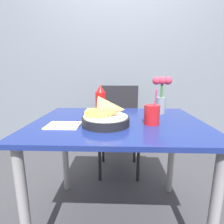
# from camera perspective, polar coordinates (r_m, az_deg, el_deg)

# --- Properties ---
(ground_plane) EXTENTS (12.00, 12.00, 0.00)m
(ground_plane) POSITION_cam_1_polar(r_m,az_deg,el_deg) (1.44, 1.64, -31.67)
(ground_plane) COLOR #38383D
(wall_window) EXTENTS (7.00, 0.06, 2.60)m
(wall_window) POSITION_cam_1_polar(r_m,az_deg,el_deg) (2.31, 2.10, 19.83)
(wall_window) COLOR slate
(wall_window) RESTS_ON ground_plane
(dining_table) EXTENTS (1.02, 0.78, 0.72)m
(dining_table) POSITION_cam_1_polar(r_m,az_deg,el_deg) (1.11, 1.84, -8.22)
(dining_table) COLOR navy
(dining_table) RESTS_ON ground_plane
(chair_far_window) EXTENTS (0.40, 0.40, 0.88)m
(chair_far_window) POSITION_cam_1_polar(r_m,az_deg,el_deg) (1.84, 2.28, -2.78)
(chair_far_window) COLOR black
(chair_far_window) RESTS_ON ground_plane
(food_basket) EXTENTS (0.26, 0.26, 0.16)m
(food_basket) POSITION_cam_1_polar(r_m,az_deg,el_deg) (0.96, -1.53, -1.12)
(food_basket) COLOR black
(food_basket) RESTS_ON dining_table
(ketchup_bottle) EXTENTS (0.07, 0.07, 0.21)m
(ketchup_bottle) POSITION_cam_1_polar(r_m,az_deg,el_deg) (1.20, -3.82, 3.72)
(ketchup_bottle) COLOR red
(ketchup_bottle) RESTS_ON dining_table
(drink_cup) EXTENTS (0.09, 0.09, 0.20)m
(drink_cup) POSITION_cam_1_polar(r_m,az_deg,el_deg) (1.01, 12.78, -1.04)
(drink_cup) COLOR red
(drink_cup) RESTS_ON dining_table
(flower_vase) EXTENTS (0.14, 0.06, 0.26)m
(flower_vase) POSITION_cam_1_polar(r_m,az_deg,el_deg) (1.28, 15.82, 6.18)
(flower_vase) COLOR gray
(flower_vase) RESTS_ON dining_table
(napkin) EXTENTS (0.18, 0.14, 0.01)m
(napkin) POSITION_cam_1_polar(r_m,az_deg,el_deg) (1.00, -15.67, -4.19)
(napkin) COLOR white
(napkin) RESTS_ON dining_table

